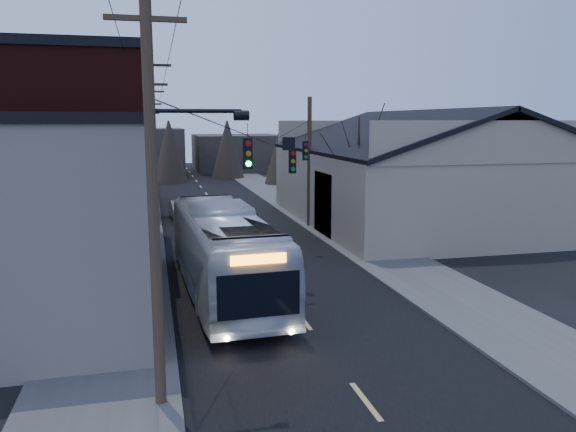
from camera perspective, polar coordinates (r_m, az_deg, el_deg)
name	(u,v)px	position (r m, az deg, el deg)	size (l,w,h in m)	color
road_surface	(224,217)	(41.19, -6.48, -0.15)	(9.00, 110.00, 0.02)	black
sidewalk_left	(132,221)	(40.91, -15.55, -0.44)	(4.00, 110.00, 0.12)	#474744
sidewalk_right	(310,213)	(42.46, 2.26, 0.26)	(4.00, 110.00, 0.12)	#474744
building_clapboard	(27,230)	(20.01, -24.97, -1.27)	(8.00, 8.00, 7.00)	#6F665D
building_brick	(49,161)	(30.76, -23.07, 5.20)	(10.00, 12.00, 10.00)	black
building_left_far	(93,166)	(46.64, -19.21, 4.84)	(9.00, 14.00, 7.00)	#2E2925
warehouse	(421,184)	(39.84, 13.32, 3.22)	(16.16, 20.60, 7.73)	gray
building_far_left	(143,152)	(75.40, -14.47, 6.32)	(10.00, 12.00, 6.00)	#2E2925
building_far_right	(237,152)	(81.30, -5.16, 6.45)	(12.00, 14.00, 5.00)	#2E2925
bare_tree	(358,180)	(32.57, 7.12, 3.62)	(0.40, 0.40, 7.20)	black
utility_lines	(184,155)	(34.54, -10.55, 6.13)	(11.24, 45.28, 10.50)	#382B1E
bus	(224,251)	(22.90, -6.53, -3.60)	(2.95, 12.59, 3.51)	silver
parked_car	(181,210)	(40.77, -10.80, 0.57)	(1.40, 4.02, 1.32)	#9C9FA3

